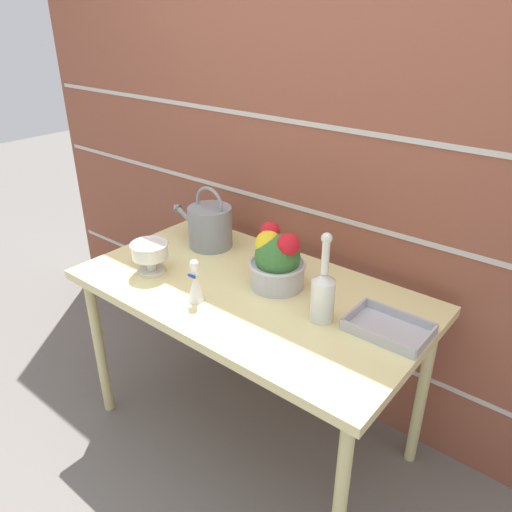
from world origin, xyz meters
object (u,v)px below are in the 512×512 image
Objects in this scene: crystal_pedestal_bowl at (150,253)px; wire_tray at (388,329)px; flower_planter at (277,260)px; glass_decanter at (323,293)px; figurine_vase at (195,284)px; watering_can at (210,226)px.

crystal_pedestal_bowl is 0.58× the size of wire_tray.
glass_decanter is (0.26, -0.09, -0.00)m from flower_planter.
figurine_vase is at bearing -157.72° from wire_tray.
crystal_pedestal_bowl is (-0.01, -0.33, -0.01)m from watering_can.
watering_can is 1.04× the size of glass_decanter.
flower_planter is (0.44, -0.10, 0.01)m from watering_can.
wire_tray is at bearing 19.90° from glass_decanter.
flower_planter reaches higher than wire_tray.
watering_can is 0.46m from figurine_vase.
watering_can is at bearing 127.48° from figurine_vase.
flower_planter is 0.90× the size of wire_tray.
watering_can reaches higher than figurine_vase.
watering_can is 1.27× the size of wire_tray.
crystal_pedestal_bowl is 0.47× the size of glass_decanter.
watering_can is at bearing 173.10° from wire_tray.
flower_planter is 0.48m from wire_tray.
flower_planter is at bearing -12.52° from watering_can.
figurine_vase is at bearing -156.56° from glass_decanter.
crystal_pedestal_bowl is 0.64× the size of flower_planter.
glass_decanter is (0.71, 0.14, 0.02)m from crystal_pedestal_bowl.
crystal_pedestal_bowl is 0.93× the size of figurine_vase.
wire_tray is (0.63, 0.26, -0.06)m from figurine_vase.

